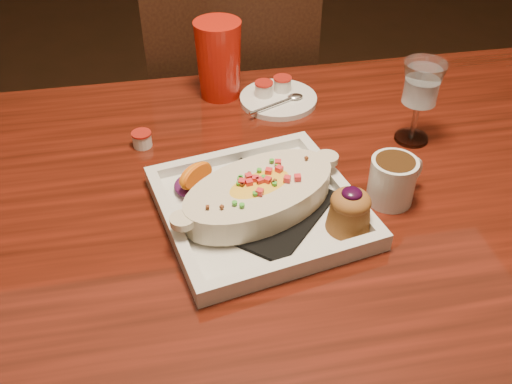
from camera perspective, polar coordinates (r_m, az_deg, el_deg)
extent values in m
cube|color=#61180D|center=(0.95, 2.61, -1.44)|extent=(1.50, 0.90, 0.04)
cylinder|color=black|center=(1.69, 22.04, -0.26)|extent=(0.07, 0.07, 0.71)
cube|color=black|center=(1.67, -3.01, 6.59)|extent=(0.42, 0.42, 0.04)
cylinder|color=black|center=(1.96, 1.42, 4.15)|extent=(0.04, 0.04, 0.45)
cylinder|color=black|center=(1.93, -8.53, 3.04)|extent=(0.04, 0.04, 0.45)
cylinder|color=black|center=(1.70, 3.77, -2.31)|extent=(0.04, 0.04, 0.45)
cylinder|color=black|center=(1.66, -7.70, -3.73)|extent=(0.04, 0.04, 0.45)
cube|color=black|center=(1.38, -2.18, 11.19)|extent=(0.40, 0.03, 0.46)
cube|color=silver|center=(0.90, 0.36, -1.88)|extent=(0.35, 0.35, 0.01)
cube|color=black|center=(0.89, 0.36, -1.44)|extent=(0.26, 0.26, 0.01)
ellipsoid|color=yellow|center=(0.88, 0.36, -0.13)|extent=(0.25, 0.19, 0.04)
ellipsoid|color=#53134A|center=(0.93, -6.22, 0.69)|extent=(0.07, 0.07, 0.02)
cone|color=brown|center=(0.86, 9.30, -2.22)|extent=(0.07, 0.07, 0.05)
ellipsoid|color=brown|center=(0.84, 9.47, -0.93)|extent=(0.06, 0.06, 0.03)
ellipsoid|color=black|center=(0.83, 9.58, -0.14)|extent=(0.03, 0.03, 0.01)
cylinder|color=silver|center=(0.93, 13.44, 1.09)|extent=(0.07, 0.07, 0.08)
cylinder|color=#311D0D|center=(0.91, 13.73, 2.67)|extent=(0.06, 0.06, 0.02)
torus|color=silver|center=(0.96, 15.09, 1.92)|extent=(0.06, 0.03, 0.06)
cylinder|color=silver|center=(1.11, 15.25, 5.25)|extent=(0.06, 0.06, 0.01)
cylinder|color=silver|center=(1.09, 15.57, 6.84)|extent=(0.01, 0.01, 0.07)
cone|color=silver|center=(1.05, 16.28, 10.33)|extent=(0.07, 0.07, 0.08)
cylinder|color=silver|center=(1.19, 2.25, 9.26)|extent=(0.16, 0.16, 0.01)
cylinder|color=silver|center=(1.18, 0.79, 10.22)|extent=(0.04, 0.04, 0.03)
cylinder|color=red|center=(1.18, 0.80, 10.84)|extent=(0.04, 0.04, 0.00)
cylinder|color=silver|center=(1.20, 2.65, 10.69)|extent=(0.04, 0.04, 0.03)
cylinder|color=red|center=(1.20, 2.67, 11.31)|extent=(0.04, 0.04, 0.00)
cylinder|color=silver|center=(1.07, -11.32, 5.13)|extent=(0.03, 0.03, 0.03)
cylinder|color=red|center=(1.06, -11.42, 5.77)|extent=(0.04, 0.04, 0.00)
cone|color=red|center=(1.18, -3.75, 13.06)|extent=(0.10, 0.10, 0.16)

